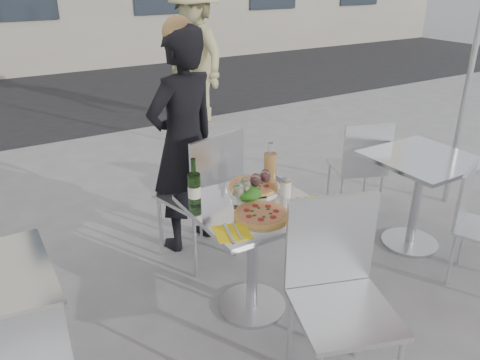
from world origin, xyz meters
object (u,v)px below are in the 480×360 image
side_table_right (420,183)px  wineglass_red_b (265,177)px  salad_plate (249,194)px  wineglass_red_a (255,181)px  chair_far (206,188)px  wineglass_white_a (238,190)px  pedestrian_b (195,55)px  wine_bottle (194,188)px  pizza_near (261,214)px  carafe (270,169)px  woman_diner (184,143)px  wineglass_white_b (245,186)px  napkin_right (307,204)px  side_chair_rfar (361,162)px  chair_near (338,283)px  pizza_far (253,186)px  side_chair_rnear (477,218)px  sugar_shaker (286,187)px  napkin_left (232,232)px  main_table (253,235)px

side_table_right → wineglass_red_b: 1.40m
salad_plate → wineglass_red_a: size_ratio=1.40×
chair_far → wineglass_white_a: chair_far is taller
pedestrian_b → wineglass_red_a: 4.11m
wine_bottle → pizza_near: bearing=-49.3°
pizza_near → carafe: carafe is taller
side_table_right → woman_diner: bearing=147.7°
wineglass_white_b → napkin_right: 0.38m
side_table_right → wineglass_white_a: wineglass_white_a is taller
chair_far → side_chair_rfar: (1.43, -0.06, -0.08)m
pizza_near → wine_bottle: size_ratio=1.05×
chair_far → chair_near: chair_far is taller
salad_plate → pedestrian_b: bearing=68.3°
pedestrian_b → carafe: (-1.31, -3.74, -0.07)m
wineglass_white_a → side_chair_rfar: bearing=19.4°
side_chair_rfar → napkin_right: side_chair_rfar is taller
pedestrian_b → pizza_near: (-1.58, -4.05, -0.18)m
pizza_far → napkin_right: pizza_far is taller
side_table_right → chair_near: (-1.44, -0.69, 0.07)m
pizza_near → wineglass_red_a: (0.10, 0.21, 0.10)m
side_chair_rnear → sugar_shaker: 1.37m
pedestrian_b → napkin_left: size_ratio=8.56×
salad_plate → carafe: (0.22, 0.10, 0.08)m
main_table → salad_plate: (0.01, 0.06, 0.25)m
chair_near → side_chair_rfar: (1.38, 1.24, -0.08)m
salad_plate → napkin_right: (0.26, -0.23, -0.03)m
woman_diner → wineglass_white_a: (-0.09, -0.94, 0.01)m
carafe → wineglass_red_b: size_ratio=1.84×
carafe → wineglass_white_a: bearing=-154.6°
side_table_right → wineglass_red_b: (-1.35, 0.09, 0.32)m
chair_near → sugar_shaker: chair_near is taller
chair_near → side_chair_rnear: (1.41, 0.18, -0.12)m
carafe → napkin_right: bearing=-83.6°
napkin_left → napkin_right: bearing=20.1°
wine_bottle → wineglass_white_a: (0.21, -0.15, -0.00)m
wineglass_red_a → side_table_right: bearing=-2.9°
pedestrian_b → side_chair_rnear: bearing=-4.0°
carafe → side_chair_rnear: bearing=-28.8°
carafe → sugar_shaker: size_ratio=2.71×
pizza_far → napkin_right: 0.38m
woman_diner → wineglass_white_b: (-0.02, -0.90, 0.01)m
carafe → pedestrian_b: bearing=70.7°
wineglass_red_a → napkin_right: wineglass_red_a is taller
side_table_right → chair_near: chair_near is taller
main_table → side_table_right: same height
pizza_far → main_table: bearing=-122.8°
side_table_right → chair_far: bearing=157.7°
chair_far → sugar_shaker: chair_far is taller
main_table → pizza_near: size_ratio=2.43×
salad_plate → napkin_left: (-0.28, -0.28, -0.03)m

